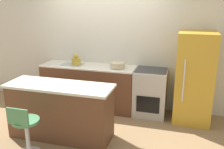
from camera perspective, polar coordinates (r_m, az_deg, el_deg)
name	(u,v)px	position (r m, az deg, el deg)	size (l,w,h in m)	color
ground_plane	(97,114)	(5.15, -3.37, -9.02)	(14.00, 14.00, 0.00)	#8E704C
wall_back	(106,46)	(5.33, -1.34, 6.60)	(8.00, 0.06, 2.60)	beige
back_counter	(89,86)	(5.34, -5.35, -2.74)	(1.97, 0.58, 0.93)	brown
kitchen_island	(61,111)	(4.27, -11.67, -8.15)	(1.76, 0.61, 0.92)	brown
oven_range	(150,92)	(5.03, 8.73, -4.07)	(0.63, 0.59, 0.93)	#B7B2A8
refrigerator	(194,78)	(4.84, 18.24, -0.78)	(0.67, 0.70, 1.70)	gold
stool_chair	(26,131)	(3.92, -19.10, -12.04)	(0.39, 0.39, 0.82)	#B7B7BC
kettle	(76,60)	(5.25, -8.20, 3.22)	(0.19, 0.19, 0.23)	#B29333
mixing_bowl	(117,65)	(4.96, 1.23, 2.15)	(0.28, 0.28, 0.11)	#C1B28E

